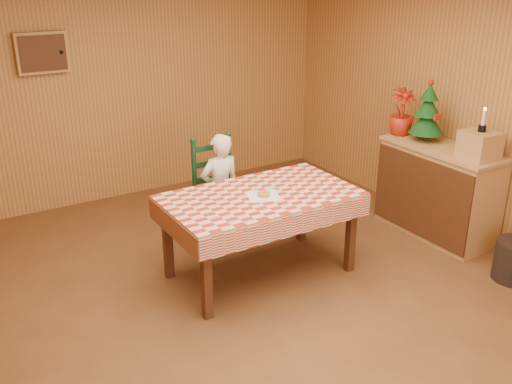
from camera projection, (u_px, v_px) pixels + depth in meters
ground at (269, 308)px, 4.62m from camera, size 6.00×6.00×0.00m
cabin_walls at (233, 72)px, 4.36m from camera, size 5.10×6.05×2.65m
dining_table at (260, 203)px, 4.89m from camera, size 1.66×0.96×0.77m
ladder_chair at (218, 194)px, 5.58m from camera, size 0.44×0.40×1.08m
seated_child at (220, 190)px, 5.52m from camera, size 0.41×0.27×1.12m
napkin at (264, 196)px, 4.82m from camera, size 0.33×0.33×0.00m
donut at (264, 194)px, 4.81m from camera, size 0.13×0.13×0.04m
shelf_unit at (438, 191)px, 5.76m from camera, size 0.54×1.24×0.93m
crate at (480, 145)px, 5.23m from camera, size 0.31×0.31×0.25m
christmas_tree at (428, 114)px, 5.68m from camera, size 0.34×0.34×0.62m
flower_arrangement at (402, 112)px, 5.91m from camera, size 0.34×0.34×0.48m
candle_set at (483, 125)px, 5.16m from camera, size 0.07×0.07×0.22m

